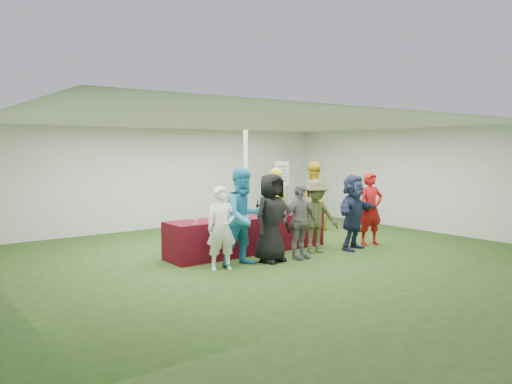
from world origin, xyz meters
TOP-DOWN VIEW (x-y plane):
  - ground at (0.00, 0.00)m, footprint 60.00×60.00m
  - tent at (0.50, 1.20)m, footprint 10.00×10.00m
  - serving_table at (-0.31, -0.02)m, footprint 3.60×0.80m
  - wine_bottles at (0.26, 0.12)m, footprint 0.58×0.14m
  - wine_glasses at (-0.91, -0.28)m, footprint 2.80×0.16m
  - water_bottle at (-0.34, 0.06)m, footprint 0.07×0.07m
  - bar_towel at (1.30, 0.03)m, footprint 0.25×0.18m
  - dump_bucket at (1.33, -0.24)m, footprint 0.26×0.26m
  - wine_list_sign at (2.73, 2.52)m, footprint 0.50×0.03m
  - staff_pourer at (1.17, 0.93)m, footprint 0.73×0.61m
  - staff_back at (2.62, 1.16)m, footprint 0.98×0.82m
  - customer_0 at (-1.59, -0.95)m, footprint 0.63×0.52m
  - customer_1 at (-1.09, -0.94)m, footprint 0.89×0.70m
  - customer_2 at (-0.49, -1.01)m, footprint 0.89×0.64m
  - customer_3 at (0.10, -1.13)m, footprint 0.90×0.43m
  - customer_4 at (0.76, -0.91)m, footprint 1.13×0.90m
  - customer_5 at (1.62, -1.17)m, footprint 1.57×0.87m
  - customer_6 at (2.35, -1.02)m, footprint 0.68×0.54m

SIDE VIEW (x-z plane):
  - ground at x=0.00m, z-range 0.00..0.00m
  - serving_table at x=-0.31m, z-range 0.00..0.75m
  - customer_3 at x=0.10m, z-range 0.00..1.49m
  - customer_0 at x=-1.59m, z-range 0.00..1.49m
  - customer_4 at x=0.76m, z-range 0.00..1.52m
  - bar_towel at x=1.30m, z-range 0.75..0.78m
  - customer_5 at x=1.62m, z-range 0.00..1.61m
  - customer_6 at x=2.35m, z-range 0.00..1.63m
  - dump_bucket at x=1.33m, z-range 0.75..0.93m
  - customer_2 at x=-0.49m, z-range 0.00..1.70m
  - staff_pourer at x=1.17m, z-range 0.00..1.70m
  - water_bottle at x=-0.34m, z-range 0.74..0.97m
  - wine_glasses at x=-0.91m, z-range 0.78..0.94m
  - wine_bottles at x=0.26m, z-range 0.71..1.03m
  - customer_1 at x=-1.09m, z-range 0.00..1.81m
  - staff_back at x=2.62m, z-range 0.00..1.82m
  - wine_list_sign at x=2.73m, z-range 0.42..2.22m
  - tent at x=0.50m, z-range -3.65..6.35m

